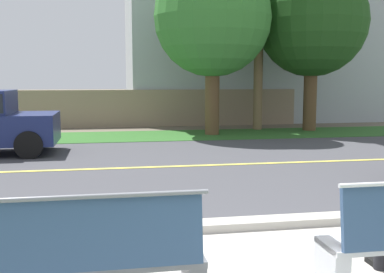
% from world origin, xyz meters
% --- Properties ---
extents(ground_plane, '(140.00, 140.00, 0.00)m').
position_xyz_m(ground_plane, '(0.00, 8.00, 0.00)').
color(ground_plane, '#665B4C').
extents(curb_edge, '(44.00, 0.30, 0.11)m').
position_xyz_m(curb_edge, '(0.00, 2.35, 0.06)').
color(curb_edge, '#ADA89E').
rests_on(curb_edge, ground_plane).
extents(street_asphalt, '(52.00, 8.00, 0.01)m').
position_xyz_m(street_asphalt, '(0.00, 6.50, 0.00)').
color(street_asphalt, '#424247').
rests_on(street_asphalt, ground_plane).
extents(road_centre_line, '(48.00, 0.14, 0.01)m').
position_xyz_m(road_centre_line, '(0.00, 6.50, 0.01)').
color(road_centre_line, '#E0CC4C').
rests_on(road_centre_line, ground_plane).
extents(far_verge_grass, '(48.00, 2.80, 0.02)m').
position_xyz_m(far_verge_grass, '(0.00, 11.82, 0.01)').
color(far_verge_grass, '#2D6026').
rests_on(far_verge_grass, ground_plane).
extents(bench_left, '(2.09, 0.48, 1.01)m').
position_xyz_m(bench_left, '(-1.57, 0.46, 0.47)').
color(bench_left, slate).
rests_on(bench_left, ground_plane).
extents(shade_tree_far_left, '(3.73, 3.73, 6.16)m').
position_xyz_m(shade_tree_far_left, '(2.21, 11.76, 4.00)').
color(shade_tree_far_left, brown).
rests_on(shade_tree_far_left, ground_plane).
extents(shade_tree_left, '(3.76, 3.76, 6.20)m').
position_xyz_m(shade_tree_left, '(5.84, 12.35, 4.02)').
color(shade_tree_left, brown).
rests_on(shade_tree_left, ground_plane).
extents(garden_wall, '(13.00, 0.36, 1.40)m').
position_xyz_m(garden_wall, '(-0.42, 14.86, 0.70)').
color(garden_wall, gray).
rests_on(garden_wall, ground_plane).
extents(house_across_street, '(11.31, 6.91, 7.77)m').
position_xyz_m(house_across_street, '(4.95, 18.06, 3.93)').
color(house_across_street, '#A3ADB2').
rests_on(house_across_street, ground_plane).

